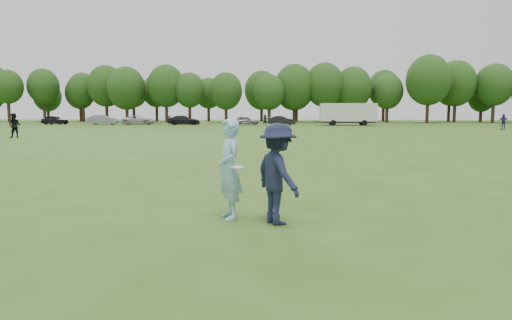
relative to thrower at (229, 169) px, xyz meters
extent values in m
plane|color=#305417|center=(0.14, -0.70, -1.01)|extent=(200.00, 200.00, 0.00)
imported|color=#8FC6DD|center=(0.00, 0.00, 0.00)|extent=(0.73, 0.86, 2.01)
imported|color=#1A1F39|center=(0.97, -0.37, -0.04)|extent=(1.27, 1.44, 1.93)
imported|color=black|center=(-20.17, 25.90, -0.03)|extent=(1.05, 0.87, 1.95)
imported|color=navy|center=(25.86, 44.24, -0.12)|extent=(0.99, 1.09, 1.78)
imported|color=#292929|center=(-1.66, 58.25, -0.20)|extent=(1.51, 0.57, 1.60)
imported|color=black|center=(-34.51, 60.16, -0.31)|extent=(4.24, 2.15, 1.38)
imported|color=gray|center=(-26.68, 59.64, -0.26)|extent=(4.57, 1.70, 1.49)
imported|color=#AFAEB3|center=(-21.14, 60.00, -0.32)|extent=(5.02, 2.51, 1.37)
imported|color=black|center=(-13.91, 59.04, -0.31)|extent=(4.92, 2.25, 1.40)
imported|color=gray|center=(-4.51, 58.52, -0.34)|extent=(4.01, 1.85, 1.33)
imported|color=black|center=(0.79, 58.58, -0.32)|extent=(4.15, 1.47, 1.36)
cone|color=#DA5A0B|center=(24.13, 44.78, -0.86)|extent=(0.28, 0.28, 0.30)
cylinder|color=white|center=(0.18, -0.29, 0.07)|extent=(0.32, 0.32, 0.05)
cube|color=silver|center=(10.38, 58.16, 0.89)|extent=(8.00, 2.50, 2.60)
cube|color=black|center=(10.38, 58.16, -0.51)|extent=(7.60, 2.30, 0.25)
cylinder|color=black|center=(8.18, 56.91, -0.61)|extent=(0.80, 0.25, 0.80)
cylinder|color=black|center=(8.18, 59.41, -0.61)|extent=(0.80, 0.25, 0.80)
cylinder|color=black|center=(12.58, 56.91, -0.61)|extent=(0.80, 0.25, 0.80)
cylinder|color=black|center=(12.58, 59.41, -0.61)|extent=(0.80, 0.25, 0.80)
cube|color=#333333|center=(5.98, 58.16, -0.46)|extent=(1.20, 0.15, 0.12)
cylinder|color=#332114|center=(-49.21, 72.06, 1.09)|extent=(0.56, 0.56, 4.18)
ellipsoid|color=#1F3D14|center=(-49.21, 72.06, 5.48)|extent=(5.42, 5.42, 6.23)
cylinder|color=#332114|center=(-44.34, 75.52, 1.12)|extent=(0.56, 0.56, 4.26)
ellipsoid|color=#1F3D14|center=(-44.34, 75.52, 5.71)|extent=(5.79, 5.79, 6.66)
cylinder|color=#332114|center=(-37.46, 77.09, 0.95)|extent=(0.56, 0.56, 3.91)
ellipsoid|color=#1F3D14|center=(-37.46, 77.09, 5.23)|extent=(5.47, 5.47, 6.29)
cylinder|color=#332114|center=(-32.15, 75.33, 0.91)|extent=(0.56, 0.56, 3.83)
ellipsoid|color=#1F3D14|center=(-32.15, 75.33, 5.70)|extent=(6.75, 6.75, 7.76)
cylinder|color=#332114|center=(-27.25, 72.36, 0.62)|extent=(0.56, 0.56, 3.25)
ellipsoid|color=#1F3D14|center=(-27.25, 72.36, 5.12)|extent=(6.76, 6.76, 7.78)
cylinder|color=#332114|center=(-20.09, 72.77, 0.85)|extent=(0.56, 0.56, 3.71)
ellipsoid|color=#1F3D14|center=(-20.09, 72.77, 5.54)|extent=(6.68, 6.68, 7.68)
cylinder|color=#332114|center=(-15.77, 72.39, 0.72)|extent=(0.56, 0.56, 3.46)
ellipsoid|color=#1F3D14|center=(-15.77, 72.39, 4.78)|extent=(5.49, 5.49, 6.31)
cylinder|color=#332114|center=(-9.18, 72.25, 0.56)|extent=(0.56, 0.56, 3.14)
ellipsoid|color=#1F3D14|center=(-9.18, 72.25, 4.59)|extent=(5.78, 5.78, 6.64)
cylinder|color=#332114|center=(-1.47, 71.99, 0.50)|extent=(0.56, 0.56, 3.01)
ellipsoid|color=#1F3D14|center=(-1.47, 71.99, 4.33)|extent=(5.46, 5.46, 6.28)
cylinder|color=#332114|center=(2.96, 74.37, 0.61)|extent=(0.56, 0.56, 3.23)
ellipsoid|color=#1F3D14|center=(2.96, 74.37, 5.32)|extent=(7.29, 7.29, 8.38)
cylinder|color=#332114|center=(8.38, 74.27, 0.88)|extent=(0.56, 0.56, 3.77)
ellipsoid|color=#1F3D14|center=(8.38, 74.27, 5.72)|extent=(6.95, 6.95, 8.00)
cylinder|color=#332114|center=(13.51, 74.86, 0.66)|extent=(0.56, 0.56, 3.33)
ellipsoid|color=#1F3D14|center=(13.51, 74.86, 5.17)|extent=(6.71, 6.71, 7.71)
cylinder|color=#332114|center=(19.72, 75.11, 0.60)|extent=(0.56, 0.56, 3.22)
ellipsoid|color=#1F3D14|center=(19.72, 75.11, 4.57)|extent=(5.54, 5.54, 6.37)
cylinder|color=#332114|center=(25.97, 72.17, 1.07)|extent=(0.56, 0.56, 4.15)
ellipsoid|color=#1F3D14|center=(25.97, 72.17, 6.37)|extent=(7.59, 7.59, 8.73)
cylinder|color=#332114|center=(31.86, 75.69, 0.97)|extent=(0.56, 0.56, 3.95)
ellipsoid|color=#1F3D14|center=(31.86, 75.69, 5.98)|extent=(7.16, 7.16, 8.24)
cylinder|color=#332114|center=(37.99, 74.30, 0.94)|extent=(0.56, 0.56, 3.90)
ellipsoid|color=#1F3D14|center=(37.99, 74.30, 5.65)|extent=(6.49, 6.49, 7.46)
cylinder|color=#332114|center=(-46.97, 81.83, 0.36)|extent=(0.56, 0.56, 2.73)
ellipsoid|color=#1F3D14|center=(-46.97, 81.83, 4.04)|extent=(5.45, 5.45, 6.27)
cylinder|color=#332114|center=(-39.42, 80.23, 0.62)|extent=(0.56, 0.56, 3.25)
ellipsoid|color=#1F3D14|center=(-39.42, 80.23, 4.66)|extent=(5.68, 5.68, 6.53)
cylinder|color=#332114|center=(-29.58, 83.23, 0.80)|extent=(0.56, 0.56, 3.62)
ellipsoid|color=#1F3D14|center=(-29.58, 83.23, 5.08)|extent=(5.80, 5.80, 6.67)
cylinder|color=#332114|center=(-24.10, 80.68, 0.80)|extent=(0.56, 0.56, 3.61)
ellipsoid|color=#1F3D14|center=(-24.10, 80.68, 4.98)|extent=(5.58, 5.58, 6.42)
cylinder|color=#332114|center=(-13.80, 81.22, 0.64)|extent=(0.56, 0.56, 3.29)
ellipsoid|color=#1F3D14|center=(-13.80, 81.22, 4.54)|extent=(5.30, 5.30, 6.09)
cylinder|color=#332114|center=(-3.36, 82.69, 0.63)|extent=(0.56, 0.56, 3.28)
ellipsoid|color=#1F3D14|center=(-3.36, 82.69, 5.16)|extent=(6.78, 6.78, 7.79)
cylinder|color=#332114|center=(3.59, 81.15, 0.55)|extent=(0.56, 0.56, 3.11)
ellipsoid|color=#1F3D14|center=(3.59, 81.15, 4.38)|extent=(5.34, 5.34, 6.14)
cylinder|color=#332114|center=(13.02, 82.56, 0.74)|extent=(0.56, 0.56, 3.50)
ellipsoid|color=#1F3D14|center=(13.02, 82.56, 4.54)|extent=(4.82, 4.82, 5.54)
cylinder|color=#332114|center=(20.79, 83.15, 0.89)|extent=(0.56, 0.56, 3.80)
ellipsoid|color=#1F3D14|center=(20.79, 83.15, 5.49)|extent=(6.34, 6.34, 7.29)
cylinder|color=#332114|center=(32.86, 81.41, 0.92)|extent=(0.56, 0.56, 3.84)
ellipsoid|color=#1F3D14|center=(32.86, 81.41, 5.00)|extent=(5.09, 5.09, 5.86)
cylinder|color=#332114|center=(38.39, 80.24, 0.28)|extent=(0.56, 0.56, 2.58)
ellipsoid|color=#1F3D14|center=(38.39, 80.24, 3.64)|extent=(4.86, 4.86, 5.59)
camera|label=1|loc=(1.08, -8.98, 1.16)|focal=32.00mm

